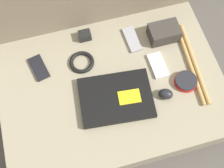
{
  "coord_description": "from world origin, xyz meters",
  "views": [
    {
      "loc": [
        -0.14,
        -0.52,
        1.32
      ],
      "look_at": [
        0.0,
        0.0,
        0.13
      ],
      "focal_mm": 50.0,
      "sensor_mm": 36.0,
      "label": 1
    }
  ],
  "objects_px": {
    "phone_black": "(132,39)",
    "phone_small": "(39,68)",
    "laptop": "(116,98)",
    "charger_brick": "(85,36)",
    "phone_silver": "(158,65)",
    "computer_mouse": "(166,94)",
    "camera_pouch": "(164,33)",
    "speaker_puck": "(186,81)"
  },
  "relations": [
    {
      "from": "charger_brick",
      "to": "phone_small",
      "type": "bearing_deg",
      "value": -156.42
    },
    {
      "from": "charger_brick",
      "to": "phone_black",
      "type": "bearing_deg",
      "value": -18.96
    },
    {
      "from": "phone_black",
      "to": "camera_pouch",
      "type": "height_order",
      "value": "camera_pouch"
    },
    {
      "from": "speaker_puck",
      "to": "camera_pouch",
      "type": "xyz_separation_m",
      "value": [
        -0.02,
        0.24,
        0.02
      ]
    },
    {
      "from": "computer_mouse",
      "to": "phone_small",
      "type": "xyz_separation_m",
      "value": [
        -0.48,
        0.27,
        -0.01
      ]
    },
    {
      "from": "computer_mouse",
      "to": "phone_small",
      "type": "height_order",
      "value": "computer_mouse"
    },
    {
      "from": "laptop",
      "to": "camera_pouch",
      "type": "height_order",
      "value": "camera_pouch"
    },
    {
      "from": "camera_pouch",
      "to": "computer_mouse",
      "type": "bearing_deg",
      "value": -107.68
    },
    {
      "from": "phone_silver",
      "to": "speaker_puck",
      "type": "bearing_deg",
      "value": -51.6
    },
    {
      "from": "phone_silver",
      "to": "phone_small",
      "type": "relative_size",
      "value": 0.95
    },
    {
      "from": "camera_pouch",
      "to": "phone_black",
      "type": "bearing_deg",
      "value": 171.97
    },
    {
      "from": "speaker_puck",
      "to": "charger_brick",
      "type": "bearing_deg",
      "value": 137.16
    },
    {
      "from": "camera_pouch",
      "to": "charger_brick",
      "type": "bearing_deg",
      "value": 165.41
    },
    {
      "from": "computer_mouse",
      "to": "speaker_puck",
      "type": "distance_m",
      "value": 0.11
    },
    {
      "from": "speaker_puck",
      "to": "phone_small",
      "type": "xyz_separation_m",
      "value": [
        -0.59,
        0.23,
        -0.01
      ]
    },
    {
      "from": "charger_brick",
      "to": "camera_pouch",
      "type": "bearing_deg",
      "value": -14.59
    },
    {
      "from": "speaker_puck",
      "to": "phone_black",
      "type": "bearing_deg",
      "value": 120.73
    },
    {
      "from": "laptop",
      "to": "camera_pouch",
      "type": "bearing_deg",
      "value": 45.26
    },
    {
      "from": "camera_pouch",
      "to": "charger_brick",
      "type": "height_order",
      "value": "camera_pouch"
    },
    {
      "from": "phone_black",
      "to": "phone_small",
      "type": "distance_m",
      "value": 0.43
    },
    {
      "from": "laptop",
      "to": "phone_small",
      "type": "bearing_deg",
      "value": 147.19
    },
    {
      "from": "computer_mouse",
      "to": "charger_brick",
      "type": "bearing_deg",
      "value": 149.36
    },
    {
      "from": "laptop",
      "to": "phone_black",
      "type": "height_order",
      "value": "laptop"
    },
    {
      "from": "speaker_puck",
      "to": "camera_pouch",
      "type": "bearing_deg",
      "value": 93.63
    },
    {
      "from": "laptop",
      "to": "camera_pouch",
      "type": "distance_m",
      "value": 0.37
    },
    {
      "from": "phone_small",
      "to": "camera_pouch",
      "type": "xyz_separation_m",
      "value": [
        0.57,
        0.01,
        0.03
      ]
    },
    {
      "from": "phone_black",
      "to": "phone_small",
      "type": "relative_size",
      "value": 1.03
    },
    {
      "from": "speaker_puck",
      "to": "phone_black",
      "type": "relative_size",
      "value": 0.73
    },
    {
      "from": "computer_mouse",
      "to": "speaker_puck",
      "type": "height_order",
      "value": "computer_mouse"
    },
    {
      "from": "laptop",
      "to": "charger_brick",
      "type": "distance_m",
      "value": 0.33
    },
    {
      "from": "phone_silver",
      "to": "phone_black",
      "type": "bearing_deg",
      "value": 112.8
    },
    {
      "from": "phone_silver",
      "to": "computer_mouse",
      "type": "bearing_deg",
      "value": -97.74
    },
    {
      "from": "phone_black",
      "to": "camera_pouch",
      "type": "distance_m",
      "value": 0.14
    },
    {
      "from": "phone_black",
      "to": "phone_small",
      "type": "height_order",
      "value": "same"
    },
    {
      "from": "phone_black",
      "to": "camera_pouch",
      "type": "xyz_separation_m",
      "value": [
        0.14,
        -0.02,
        0.03
      ]
    },
    {
      "from": "speaker_puck",
      "to": "phone_small",
      "type": "relative_size",
      "value": 0.75
    },
    {
      "from": "camera_pouch",
      "to": "charger_brick",
      "type": "relative_size",
      "value": 2.46
    },
    {
      "from": "laptop",
      "to": "charger_brick",
      "type": "relative_size",
      "value": 5.86
    },
    {
      "from": "computer_mouse",
      "to": "phone_silver",
      "type": "height_order",
      "value": "computer_mouse"
    },
    {
      "from": "speaker_puck",
      "to": "phone_silver",
      "type": "distance_m",
      "value": 0.14
    },
    {
      "from": "speaker_puck",
      "to": "charger_brick",
      "type": "height_order",
      "value": "charger_brick"
    },
    {
      "from": "phone_black",
      "to": "charger_brick",
      "type": "xyz_separation_m",
      "value": [
        -0.2,
        0.07,
        0.01
      ]
    }
  ]
}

